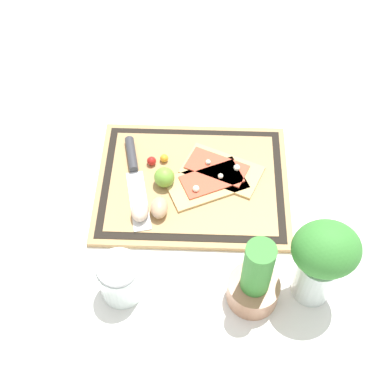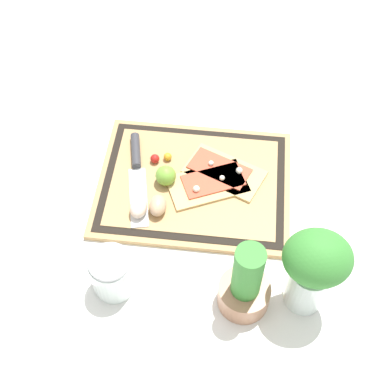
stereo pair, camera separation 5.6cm
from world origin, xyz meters
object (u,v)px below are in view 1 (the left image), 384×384
herb_pot (255,282)px  cherry_tomato_red (152,161)px  pizza_slice_far (207,183)px  pizza_slice_near (221,169)px  egg_pink (140,211)px  egg_brown (159,207)px  sauce_jar (121,280)px  herb_glass (322,259)px  cherry_tomato_yellow (164,158)px  knife (133,167)px  lime (164,177)px

herb_pot → cherry_tomato_red: bearing=-55.0°
pizza_slice_far → herb_pot: size_ratio=1.05×
pizza_slice_near → egg_pink: (0.18, 0.14, 0.01)m
egg_brown → herb_pot: (-0.20, 0.19, 0.03)m
sauce_jar → herb_glass: size_ratio=0.48×
egg_pink → cherry_tomato_yellow: (-0.04, -0.16, -0.01)m
knife → egg_brown: egg_brown is taller
pizza_slice_far → herb_pot: 0.30m
knife → lime: size_ratio=5.53×
herb_glass → cherry_tomato_yellow: bearing=-44.7°
pizza_slice_far → herb_glass: bearing=130.7°
cherry_tomato_red → cherry_tomato_yellow: (-0.03, -0.01, -0.00)m
herb_glass → lime: bearing=-38.5°
lime → cherry_tomato_red: 0.07m
pizza_slice_near → knife: bearing=0.8°
cherry_tomato_yellow → sauce_jar: bearing=79.1°
pizza_slice_far → herb_glass: 0.36m
pizza_slice_far → cherry_tomato_red: (0.14, -0.06, 0.01)m
cherry_tomato_yellow → sauce_jar: (0.07, 0.34, 0.02)m
knife → sauce_jar: (-0.01, 0.31, 0.02)m
cherry_tomato_red → herb_pot: (-0.23, 0.33, 0.04)m
knife → cherry_tomato_red: 0.05m
lime → sauce_jar: size_ratio=0.45×
egg_pink → sauce_jar: sauce_jar is taller
lime → herb_pot: bearing=125.7°
lime → cherry_tomato_red: (0.04, -0.06, -0.01)m
herb_pot → cherry_tomato_yellow: bearing=-59.4°
knife → cherry_tomato_red: size_ratio=12.09×
cherry_tomato_red → herb_glass: (-0.36, 0.31, 0.11)m
egg_brown → egg_pink: same height
cherry_tomato_yellow → lime: bearing=94.6°
cherry_tomato_yellow → pizza_slice_far: bearing=147.6°
pizza_slice_near → sauce_jar: sauce_jar is taller
herb_glass → egg_brown: bearing=-27.8°
cherry_tomato_red → sauce_jar: (0.04, 0.33, 0.02)m
egg_pink → herb_pot: (-0.25, 0.18, 0.03)m
egg_brown → cherry_tomato_yellow: 0.15m
cherry_tomato_red → herb_pot: 0.41m
knife → lime: 0.09m
egg_pink → cherry_tomato_yellow: 0.17m
herb_pot → herb_glass: bearing=-170.3°
lime → herb_pot: herb_pot is taller
egg_brown → lime: (-0.01, -0.08, 0.00)m
pizza_slice_far → egg_pink: (0.15, 0.09, 0.01)m
knife → cherry_tomato_red: same height
egg_brown → herb_glass: 0.38m
lime → cherry_tomato_yellow: size_ratio=2.43×
herb_pot → herb_glass: size_ratio=0.88×
herb_pot → pizza_slice_near: bearing=-78.4°
egg_pink → lime: lime is taller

